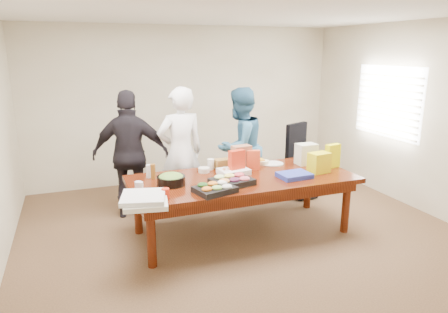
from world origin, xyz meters
name	(u,v)px	position (x,y,z in m)	size (l,w,h in m)	color
floor	(242,233)	(0.00, 0.00, -0.01)	(5.50, 5.00, 0.02)	#47301E
ceiling	(245,11)	(0.00, 0.00, 2.71)	(5.50, 5.00, 0.02)	white
wall_back	(187,105)	(0.00, 2.50, 1.35)	(5.50, 0.04, 2.70)	beige
wall_front	(395,198)	(0.00, -2.50, 1.35)	(5.50, 0.04, 2.70)	beige
wall_right	(418,117)	(2.75, 0.00, 1.35)	(0.04, 5.00, 2.70)	beige
window_panel	(388,102)	(2.72, 0.60, 1.50)	(0.03, 1.40, 1.10)	white
window_blinds	(385,102)	(2.68, 0.60, 1.50)	(0.04, 1.36, 1.00)	beige
conference_table	(242,205)	(0.00, 0.00, 0.38)	(2.80, 1.20, 0.75)	#4C1C0F
office_chair	(302,163)	(1.43, 0.93, 0.55)	(0.56, 0.56, 1.10)	black
person_center	(181,152)	(-0.56, 0.88, 0.91)	(0.66, 0.43, 1.82)	white
person_right	(240,147)	(0.37, 0.98, 0.88)	(0.86, 0.67, 1.77)	#306286
person_left	(131,155)	(-1.22, 1.07, 0.89)	(1.04, 0.43, 1.78)	black
veggie_tray	(215,189)	(-0.51, -0.41, 0.78)	(0.43, 0.33, 0.06)	black
fruit_tray	(232,182)	(-0.24, -0.23, 0.78)	(0.46, 0.36, 0.07)	black
sheet_cake	(234,171)	(-0.06, 0.16, 0.78)	(0.37, 0.28, 0.07)	white
salad_bowl	(171,180)	(-0.91, 0.01, 0.80)	(0.33, 0.33, 0.11)	black
chip_bag_blue	(294,175)	(0.59, -0.25, 0.78)	(0.39, 0.29, 0.06)	#27369F
chip_bag_red	(237,162)	(-0.02, 0.15, 0.90)	(0.21, 0.09, 0.31)	red
chip_bag_yellow	(333,156)	(1.30, -0.03, 0.91)	(0.21, 0.08, 0.32)	#F7F703
chip_bag_orange	(253,160)	(0.26, 0.24, 0.88)	(0.17, 0.08, 0.26)	#E24A25
mayo_jar	(211,164)	(-0.26, 0.46, 0.82)	(0.09, 0.09, 0.14)	silver
mustard_bottle	(238,160)	(0.14, 0.47, 0.83)	(0.06, 0.06, 0.16)	gold
dressing_bottle	(153,172)	(-1.06, 0.31, 0.84)	(0.06, 0.06, 0.19)	brown
ranch_bottle	(148,171)	(-1.10, 0.38, 0.83)	(0.06, 0.06, 0.17)	silver
banana_bunch	(256,162)	(0.39, 0.45, 0.79)	(0.22, 0.13, 0.07)	orange
bread_loaf	(226,163)	(-0.05, 0.45, 0.81)	(0.32, 0.14, 0.13)	olive
kraft_bag	(241,158)	(0.12, 0.32, 0.91)	(0.25, 0.14, 0.32)	#995E42
red_cup	(165,193)	(-1.07, -0.41, 0.81)	(0.08, 0.08, 0.11)	red
clear_cup_a	(140,186)	(-1.28, -0.07, 0.80)	(0.07, 0.07, 0.10)	white
clear_cup_b	(138,186)	(-1.30, -0.06, 0.80)	(0.08, 0.08, 0.11)	white
pizza_box_lower	(146,203)	(-1.30, -0.52, 0.78)	(0.44, 0.44, 0.05)	silver
pizza_box_upper	(143,197)	(-1.32, -0.49, 0.83)	(0.44, 0.44, 0.05)	silver
plate_a	(273,164)	(0.63, 0.39, 0.76)	(0.28, 0.28, 0.02)	silver
plate_b	(270,164)	(0.58, 0.38, 0.76)	(0.23, 0.23, 0.01)	white
dip_bowl_a	(264,163)	(0.49, 0.41, 0.78)	(0.15, 0.15, 0.06)	beige
dip_bowl_b	(204,170)	(-0.39, 0.36, 0.78)	(0.15, 0.15, 0.06)	beige
grocery_bag_white	(306,154)	(1.06, 0.24, 0.89)	(0.27, 0.19, 0.29)	silver
grocery_bag_yellow	(319,163)	(1.00, -0.17, 0.88)	(0.26, 0.18, 0.26)	yellow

